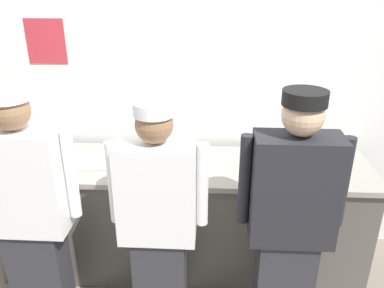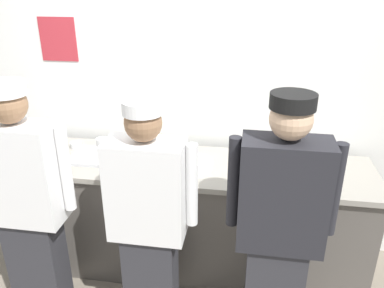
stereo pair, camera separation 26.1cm
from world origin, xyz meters
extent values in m
cube|color=white|center=(0.00, 0.85, 1.48)|extent=(4.44, 0.10, 2.96)
cube|color=#B72D38|center=(-1.10, 0.80, 1.76)|extent=(0.31, 0.01, 0.35)
cube|color=#56514C|center=(0.00, 0.37, 0.45)|extent=(2.78, 0.64, 0.89)
cube|color=gray|center=(0.00, 0.37, 0.91)|extent=(2.83, 0.70, 0.04)
cube|color=#2D2D33|center=(-0.87, -0.32, 0.41)|extent=(0.34, 0.20, 0.81)
cube|color=white|center=(-0.87, -0.32, 1.13)|extent=(0.47, 0.24, 0.64)
cylinder|color=white|center=(-0.60, -0.28, 1.17)|extent=(0.07, 0.07, 0.55)
sphere|color=#8C6647|center=(-0.87, -0.32, 1.57)|extent=(0.22, 0.22, 0.22)
cylinder|color=white|center=(-0.87, -0.32, 1.66)|extent=(0.23, 0.23, 0.08)
cube|color=#2D2D33|center=(-0.09, -0.30, 0.39)|extent=(0.32, 0.20, 0.78)
cube|color=white|center=(-0.09, -0.30, 1.08)|extent=(0.45, 0.24, 0.61)
cylinder|color=white|center=(-0.35, -0.26, 1.11)|extent=(0.07, 0.07, 0.52)
cylinder|color=white|center=(0.17, -0.26, 1.11)|extent=(0.07, 0.07, 0.52)
sphere|color=#8C6647|center=(-0.09, -0.30, 1.50)|extent=(0.21, 0.21, 0.21)
cylinder|color=white|center=(-0.09, -0.30, 1.59)|extent=(0.22, 0.22, 0.07)
cube|color=#232328|center=(0.69, -0.33, 1.14)|extent=(0.48, 0.24, 0.65)
cylinder|color=#232328|center=(0.41, -0.29, 1.17)|extent=(0.07, 0.07, 0.55)
cylinder|color=#232328|center=(0.96, -0.29, 1.17)|extent=(0.07, 0.07, 0.55)
sphere|color=tan|center=(0.69, -0.33, 1.58)|extent=(0.22, 0.22, 0.22)
cylinder|color=black|center=(0.69, -0.33, 1.67)|extent=(0.23, 0.23, 0.08)
cylinder|color=white|center=(0.13, 0.31, 0.94)|extent=(0.21, 0.21, 0.01)
cylinder|color=white|center=(0.13, 0.31, 0.95)|extent=(0.21, 0.21, 0.01)
cylinder|color=white|center=(0.13, 0.31, 0.96)|extent=(0.21, 0.21, 0.01)
cylinder|color=white|center=(0.13, 0.31, 0.98)|extent=(0.21, 0.21, 0.01)
cylinder|color=white|center=(0.13, 0.31, 0.99)|extent=(0.21, 0.21, 0.01)
cylinder|color=white|center=(0.13, 0.31, 1.00)|extent=(0.21, 0.21, 0.01)
cylinder|color=white|center=(1.08, 0.49, 0.94)|extent=(0.21, 0.21, 0.01)
cylinder|color=white|center=(1.08, 0.49, 0.95)|extent=(0.21, 0.21, 0.01)
cylinder|color=white|center=(1.08, 0.49, 0.96)|extent=(0.21, 0.21, 0.01)
cylinder|color=white|center=(1.08, 0.49, 0.98)|extent=(0.21, 0.21, 0.01)
cylinder|color=white|center=(1.08, 0.49, 0.99)|extent=(0.21, 0.21, 0.01)
cylinder|color=white|center=(1.08, 0.49, 1.00)|extent=(0.21, 0.21, 0.01)
cylinder|color=#B7BABF|center=(-1.05, 0.29, 1.00)|extent=(0.33, 0.33, 0.12)
cube|color=#B7BABF|center=(-0.67, 0.37, 0.95)|extent=(0.42, 0.35, 0.02)
cylinder|color=#56A333|center=(-0.19, 0.48, 1.01)|extent=(0.06, 0.06, 0.16)
cone|color=#56A333|center=(-0.19, 0.48, 1.11)|extent=(0.05, 0.05, 0.04)
cylinder|color=#E5E066|center=(0.83, 0.31, 1.02)|extent=(0.06, 0.06, 0.18)
cone|color=#E5E066|center=(0.83, 0.31, 1.13)|extent=(0.05, 0.05, 0.04)
cylinder|color=white|center=(-0.17, 0.20, 0.95)|extent=(0.10, 0.10, 0.04)
cylinder|color=orange|center=(-0.17, 0.20, 0.97)|extent=(0.08, 0.08, 0.01)
cylinder|color=white|center=(-0.92, 0.52, 0.96)|extent=(0.09, 0.09, 0.05)
cylinder|color=orange|center=(-0.92, 0.52, 0.98)|extent=(0.08, 0.08, 0.01)
cylinder|color=white|center=(-0.02, 0.42, 0.98)|extent=(0.09, 0.09, 0.09)
camera|label=1|loc=(0.23, -2.24, 2.23)|focal=36.41mm
camera|label=2|loc=(0.49, -2.21, 2.23)|focal=36.41mm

